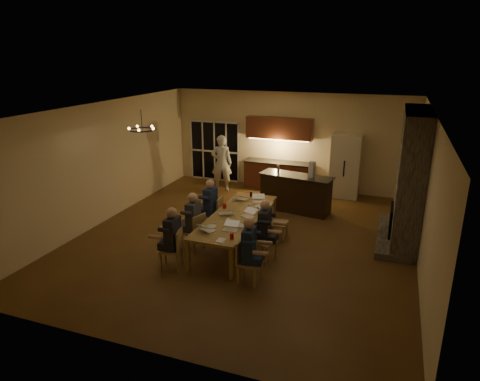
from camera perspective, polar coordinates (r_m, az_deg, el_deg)
name	(u,v)px	position (r m, az deg, el deg)	size (l,w,h in m)	color
floor	(245,238)	(10.73, 0.64, -6.37)	(9.00, 9.00, 0.00)	brown
back_wall	(290,141)	(14.39, 6.65, 6.59)	(8.00, 0.04, 3.20)	beige
left_wall	(104,162)	(12.06, -17.72, 3.59)	(0.04, 9.00, 3.20)	beige
right_wall	(428,195)	(9.68, 23.75, -0.56)	(0.04, 9.00, 3.20)	beige
ceiling	(245,108)	(9.84, 0.71, 10.96)	(8.00, 9.00, 0.04)	white
french_doors	(215,151)	(15.29, -3.39, 5.25)	(1.86, 0.08, 2.10)	black
fireplace	(410,178)	(10.81, 21.76, 1.53)	(0.58, 2.50, 3.20)	#716759
kitchenette	(278,154)	(14.24, 5.12, 4.87)	(2.24, 0.68, 2.40)	maroon
refrigerator	(345,166)	(13.87, 13.86, 3.19)	(0.90, 0.68, 2.00)	beige
dining_table	(236,230)	(10.27, -0.52, -5.25)	(1.10, 3.32, 0.75)	#AF8A46
bar_island	(296,193)	(12.43, 7.41, -0.35)	(2.08, 0.68, 1.08)	black
chair_left_near	(171,249)	(9.27, -9.21, -7.69)	(0.44, 0.44, 0.89)	#A58552
chair_left_mid	(193,231)	(10.07, -6.29, -5.42)	(0.44, 0.44, 0.89)	#A58552
chair_left_far	(213,213)	(11.09, -3.66, -3.07)	(0.44, 0.44, 0.89)	#A58552
chair_right_near	(250,262)	(8.61, 1.36, -9.57)	(0.44, 0.44, 0.89)	#A58552
chair_right_mid	(265,242)	(9.50, 3.30, -6.82)	(0.44, 0.44, 0.89)	#A58552
chair_right_far	(278,222)	(10.54, 5.12, -4.27)	(0.44, 0.44, 0.89)	#A58552
person_left_near	(173,238)	(9.16, -8.94, -6.33)	(0.60, 0.60, 1.38)	#25262F
person_right_near	(249,250)	(8.53, 1.17, -8.00)	(0.60, 0.60, 1.38)	navy
person_left_mid	(193,221)	(9.99, -6.23, -4.07)	(0.60, 0.60, 1.38)	#3E4549
person_right_mid	(265,230)	(9.47, 3.30, -5.27)	(0.60, 0.60, 1.38)	#25262F
person_left_far	(211,205)	(10.94, -3.95, -2.01)	(0.60, 0.60, 1.38)	navy
standing_person	(222,163)	(14.08, -2.47, 3.66)	(0.68, 0.45, 1.87)	silver
chandelier	(142,130)	(10.02, -12.91, 7.92)	(0.61, 0.61, 0.03)	black
laptop_a	(208,226)	(9.27, -4.33, -4.69)	(0.32, 0.28, 0.23)	silver
laptop_b	(230,226)	(9.25, -1.31, -4.69)	(0.32, 0.28, 0.23)	silver
laptop_c	(226,209)	(10.16, -1.91, -2.55)	(0.32, 0.28, 0.23)	silver
laptop_d	(248,212)	(9.99, 1.10, -2.91)	(0.32, 0.28, 0.23)	silver
laptop_e	(241,195)	(11.13, 0.18, -0.66)	(0.32, 0.28, 0.23)	silver
laptop_f	(258,198)	(10.94, 2.47, -1.01)	(0.32, 0.28, 0.23)	silver
mug_front	(228,221)	(9.67, -1.56, -4.03)	(0.08, 0.08, 0.10)	silver
mug_mid	(249,206)	(10.57, 1.22, -2.07)	(0.08, 0.08, 0.10)	silver
mug_back	(234,200)	(11.00, -0.78, -1.25)	(0.09, 0.09, 0.10)	silver
redcup_near	(232,236)	(8.86, -1.11, -6.11)	(0.08, 0.08, 0.12)	#AC0F0B
redcup_mid	(224,206)	(10.55, -2.08, -2.07)	(0.09, 0.09, 0.12)	#AC0F0B
redcup_far	(258,196)	(11.28, 2.45, -0.71)	(0.10, 0.10, 0.12)	#AC0F0B
can_silver	(227,222)	(9.56, -1.70, -4.26)	(0.06, 0.06, 0.12)	#B2B2B7
can_cola	(251,194)	(11.39, 1.48, -0.51)	(0.07, 0.07, 0.12)	#3F0F0C
can_right	(257,210)	(10.28, 2.35, -2.62)	(0.07, 0.07, 0.12)	#B2B2B7
plate_near	(240,226)	(9.49, 0.04, -4.73)	(0.24, 0.24, 0.02)	silver
plate_left	(211,227)	(9.47, -3.87, -4.84)	(0.23, 0.23, 0.02)	silver
plate_far	(260,207)	(10.65, 2.71, -2.16)	(0.27, 0.27, 0.02)	silver
notepad	(221,240)	(8.81, -2.58, -6.66)	(0.16, 0.23, 0.01)	white
bar_bottle	(278,169)	(12.40, 5.11, 2.86)	(0.07, 0.07, 0.24)	#99999E
bar_blender	(312,169)	(12.08, 9.56, 2.78)	(0.14, 0.14, 0.45)	silver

